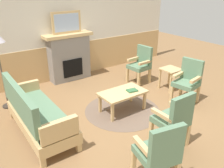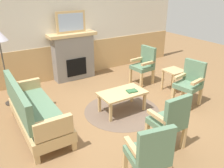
{
  "view_description": "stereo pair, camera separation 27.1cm",
  "coord_description": "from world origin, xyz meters",
  "views": [
    {
      "loc": [
        -2.62,
        -3.31,
        2.53
      ],
      "look_at": [
        0.0,
        0.35,
        0.55
      ],
      "focal_mm": 37.61,
      "sensor_mm": 36.0,
      "label": 1
    },
    {
      "loc": [
        -2.4,
        -3.46,
        2.53
      ],
      "look_at": [
        0.0,
        0.35,
        0.55
      ],
      "focal_mm": 37.61,
      "sensor_mm": 36.0,
      "label": 2
    }
  ],
  "objects": [
    {
      "name": "book_on_table",
      "position": [
        0.27,
        0.01,
        0.46
      ],
      "size": [
        0.23,
        0.18,
        0.03
      ],
      "primitive_type": "cube",
      "rotation": [
        0.0,
        0.0,
        -0.16
      ],
      "color": "#33663D",
      "rests_on": "coffee_table"
    },
    {
      "name": "framed_picture",
      "position": [
        0.0,
        2.35,
        1.56
      ],
      "size": [
        0.8,
        0.04,
        0.56
      ],
      "color": "tan",
      "rests_on": "fireplace"
    },
    {
      "name": "wall_back",
      "position": [
        0.0,
        2.6,
        1.31
      ],
      "size": [
        7.2,
        0.14,
        2.7
      ],
      "color": "silver",
      "rests_on": "ground_plane"
    },
    {
      "name": "round_rug",
      "position": [
        0.09,
        0.1,
        0.0
      ],
      "size": [
        1.6,
        1.6,
        0.01
      ],
      "primitive_type": "cylinder",
      "color": "brown",
      "rests_on": "ground_plane"
    },
    {
      "name": "armchair_near_fireplace",
      "position": [
        1.45,
        1.05,
        0.54
      ],
      "size": [
        0.52,
        0.52,
        0.98
      ],
      "color": "tan",
      "rests_on": "ground_plane"
    },
    {
      "name": "fireplace",
      "position": [
        0.0,
        2.35,
        0.65
      ],
      "size": [
        1.3,
        0.44,
        1.28
      ],
      "color": "gray",
      "rests_on": "ground_plane"
    },
    {
      "name": "coffee_table",
      "position": [
        0.09,
        0.1,
        0.39
      ],
      "size": [
        0.96,
        0.56,
        0.44
      ],
      "color": "tan",
      "rests_on": "ground_plane"
    },
    {
      "name": "armchair_by_window_left",
      "position": [
        1.53,
        -0.4,
        0.54
      ],
      "size": [
        0.56,
        0.56,
        0.98
      ],
      "color": "tan",
      "rests_on": "ground_plane"
    },
    {
      "name": "ground_plane",
      "position": [
        0.0,
        0.0,
        0.0
      ],
      "size": [
        14.0,
        14.0,
        0.0
      ],
      "primitive_type": "plane",
      "color": "olive"
    },
    {
      "name": "armchair_front_center",
      "position": [
        0.05,
        -1.29,
        0.54
      ],
      "size": [
        0.49,
        0.49,
        0.98
      ],
      "color": "tan",
      "rests_on": "ground_plane"
    },
    {
      "name": "armchair_front_left",
      "position": [
        -0.74,
        -1.72,
        0.54
      ],
      "size": [
        0.57,
        0.57,
        0.98
      ],
      "color": "tan",
      "rests_on": "ground_plane"
    },
    {
      "name": "couch",
      "position": [
        -1.63,
        0.33,
        0.4
      ],
      "size": [
        0.7,
        1.8,
        0.98
      ],
      "color": "tan",
      "rests_on": "ground_plane"
    },
    {
      "name": "side_table",
      "position": [
        1.74,
        0.27,
        0.43
      ],
      "size": [
        0.44,
        0.44,
        0.55
      ],
      "color": "tan",
      "rests_on": "ground_plane"
    }
  ]
}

